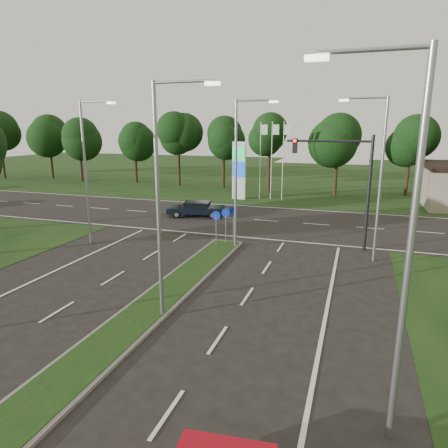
% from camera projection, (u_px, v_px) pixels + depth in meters
% --- Properties ---
extents(ground, '(160.00, 160.00, 0.00)m').
position_uv_depth(ground, '(33.00, 410.00, 10.70)').
color(ground, black).
rests_on(ground, ground).
extents(verge_far, '(160.00, 50.00, 0.02)m').
position_uv_depth(verge_far, '(304.00, 177.00, 61.39)').
color(verge_far, black).
rests_on(verge_far, ground).
extents(cross_road, '(160.00, 12.00, 0.02)m').
position_uv_depth(cross_road, '(254.00, 220.00, 32.82)').
color(cross_road, black).
rests_on(cross_road, ground).
extents(median_kerb, '(2.00, 26.00, 0.12)m').
position_uv_depth(median_kerb, '(117.00, 336.00, 14.38)').
color(median_kerb, slate).
rests_on(median_kerb, ground).
extents(streetlight_median_near, '(2.53, 0.22, 9.00)m').
position_uv_depth(streetlight_median_near, '(162.00, 192.00, 14.73)').
color(streetlight_median_near, gray).
rests_on(streetlight_median_near, ground).
extents(streetlight_median_far, '(2.53, 0.22, 9.00)m').
position_uv_depth(streetlight_median_far, '(239.00, 167.00, 23.95)').
color(streetlight_median_far, gray).
rests_on(streetlight_median_far, ground).
extents(streetlight_left_far, '(2.53, 0.22, 9.00)m').
position_uv_depth(streetlight_left_far, '(88.00, 165.00, 24.98)').
color(streetlight_left_far, gray).
rests_on(streetlight_left_far, ground).
extents(streetlight_right_far, '(2.53, 0.22, 9.00)m').
position_uv_depth(streetlight_right_far, '(377.00, 171.00, 21.54)').
color(streetlight_right_far, gray).
rests_on(streetlight_right_far, ground).
extents(streetlight_right_near, '(2.53, 0.22, 9.00)m').
position_uv_depth(streetlight_right_near, '(401.00, 237.00, 8.64)').
color(streetlight_right_near, gray).
rests_on(streetlight_right_near, ground).
extents(traffic_signal, '(5.10, 0.42, 7.00)m').
position_uv_depth(traffic_signal, '(347.00, 174.00, 23.98)').
color(traffic_signal, black).
rests_on(traffic_signal, ground).
extents(median_signs, '(1.16, 1.76, 2.38)m').
position_uv_depth(median_signs, '(225.00, 219.00, 25.42)').
color(median_signs, gray).
rests_on(median_signs, ground).
extents(gas_pylon, '(5.80, 1.26, 8.00)m').
position_uv_depth(gas_pylon, '(241.00, 169.00, 41.58)').
color(gas_pylon, silver).
rests_on(gas_pylon, ground).
extents(treeline_far, '(6.00, 6.00, 9.90)m').
position_uv_depth(treeline_far, '(291.00, 133.00, 45.87)').
color(treeline_far, black).
rests_on(treeline_far, ground).
extents(navy_sedan, '(5.01, 2.94, 1.29)m').
position_uv_depth(navy_sedan, '(196.00, 209.00, 33.92)').
color(navy_sedan, black).
rests_on(navy_sedan, ground).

